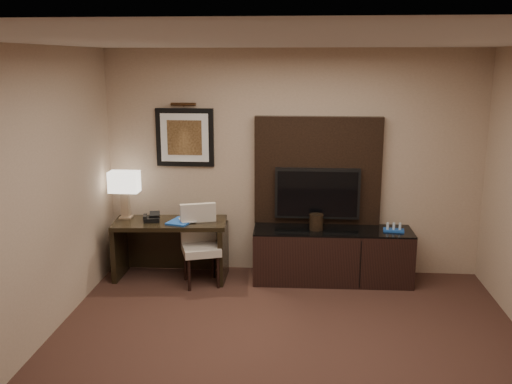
# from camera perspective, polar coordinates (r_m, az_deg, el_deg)

# --- Properties ---
(floor) EXTENTS (4.50, 5.00, 0.01)m
(floor) POSITION_cam_1_polar(r_m,az_deg,el_deg) (4.98, 2.85, -18.02)
(floor) COLOR #371F19
(floor) RESTS_ON ground
(ceiling) EXTENTS (4.50, 5.00, 0.01)m
(ceiling) POSITION_cam_1_polar(r_m,az_deg,el_deg) (4.26, 3.28, 14.84)
(ceiling) COLOR silver
(ceiling) RESTS_ON wall_back
(wall_back) EXTENTS (4.50, 0.01, 2.70)m
(wall_back) POSITION_cam_1_polar(r_m,az_deg,el_deg) (6.87, 3.68, 2.89)
(wall_back) COLOR tan
(wall_back) RESTS_ON floor
(wall_left) EXTENTS (0.01, 5.00, 2.70)m
(wall_left) POSITION_cam_1_polar(r_m,az_deg,el_deg) (5.02, -23.55, -2.06)
(wall_left) COLOR tan
(wall_left) RESTS_ON floor
(desk) EXTENTS (1.36, 0.68, 0.71)m
(desk) POSITION_cam_1_polar(r_m,az_deg,el_deg) (6.91, -8.49, -5.71)
(desk) COLOR black
(desk) RESTS_ON floor
(credenza) EXTENTS (1.85, 0.55, 0.63)m
(credenza) POSITION_cam_1_polar(r_m,az_deg,el_deg) (6.81, 7.62, -6.30)
(credenza) COLOR black
(credenza) RESTS_ON floor
(tv_wall_panel) EXTENTS (1.50, 0.12, 1.30)m
(tv_wall_panel) POSITION_cam_1_polar(r_m,az_deg,el_deg) (6.83, 6.18, 2.10)
(tv_wall_panel) COLOR black
(tv_wall_panel) RESTS_ON wall_back
(tv) EXTENTS (1.00, 0.08, 0.60)m
(tv) POSITION_cam_1_polar(r_m,az_deg,el_deg) (6.79, 6.14, -0.14)
(tv) COLOR black
(tv) RESTS_ON tv_wall_panel
(artwork) EXTENTS (0.70, 0.04, 0.70)m
(artwork) POSITION_cam_1_polar(r_m,az_deg,el_deg) (6.95, -7.12, 5.44)
(artwork) COLOR black
(artwork) RESTS_ON wall_back
(picture_light) EXTENTS (0.04, 0.04, 0.30)m
(picture_light) POSITION_cam_1_polar(r_m,az_deg,el_deg) (6.87, -7.28, 8.70)
(picture_light) COLOR #432A15
(picture_light) RESTS_ON wall_back
(desk_chair) EXTENTS (0.55, 0.59, 0.87)m
(desk_chair) POSITION_cam_1_polar(r_m,az_deg,el_deg) (6.65, -5.51, -5.65)
(desk_chair) COLOR #BFB09F
(desk_chair) RESTS_ON floor
(table_lamp) EXTENTS (0.35, 0.25, 0.52)m
(table_lamp) POSITION_cam_1_polar(r_m,az_deg,el_deg) (6.98, -12.96, -0.47)
(table_lamp) COLOR #997C5F
(table_lamp) RESTS_ON desk
(desk_phone) EXTENTS (0.21, 0.20, 0.09)m
(desk_phone) POSITION_cam_1_polar(r_m,az_deg,el_deg) (6.82, -10.40, -2.53)
(desk_phone) COLOR black
(desk_phone) RESTS_ON desk
(blue_folder) EXTENTS (0.33, 0.38, 0.02)m
(blue_folder) POSITION_cam_1_polar(r_m,az_deg,el_deg) (6.74, -7.51, -2.94)
(blue_folder) COLOR #1A4EAF
(blue_folder) RESTS_ON desk
(book) EXTENTS (0.16, 0.09, 0.23)m
(book) POSITION_cam_1_polar(r_m,az_deg,el_deg) (6.72, -7.64, -2.06)
(book) COLOR #B9AA91
(book) RESTS_ON desk
(water_bottle) EXTENTS (0.07, 0.07, 0.17)m
(water_bottle) POSITION_cam_1_polar(r_m,az_deg,el_deg) (6.80, -5.48, -2.09)
(water_bottle) COLOR silver
(water_bottle) RESTS_ON desk
(ice_bucket) EXTENTS (0.21, 0.21, 0.18)m
(ice_bucket) POSITION_cam_1_polar(r_m,az_deg,el_deg) (6.67, 6.05, -2.99)
(ice_bucket) COLOR black
(ice_bucket) RESTS_ON credenza
(minibar_tray) EXTENTS (0.25, 0.17, 0.08)m
(minibar_tray) POSITION_cam_1_polar(r_m,az_deg,el_deg) (6.77, 13.61, -3.48)
(minibar_tray) COLOR #18469D
(minibar_tray) RESTS_ON credenza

